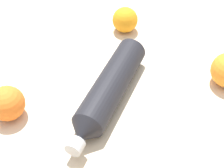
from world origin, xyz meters
TOP-DOWN VIEW (x-y plane):
  - ground_plane at (0.00, 0.00)m, footprint 2.40×2.40m
  - water_bottle at (-0.04, -0.02)m, footprint 0.22×0.30m
  - orange_2 at (0.05, 0.18)m, footprint 0.08×0.08m
  - orange_3 at (0.17, -0.20)m, footprint 0.07×0.07m

SIDE VIEW (x-z plane):
  - ground_plane at x=0.00m, z-range 0.00..0.00m
  - water_bottle at x=-0.04m, z-range 0.00..0.07m
  - orange_3 at x=0.17m, z-range 0.00..0.07m
  - orange_2 at x=0.05m, z-range 0.00..0.08m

